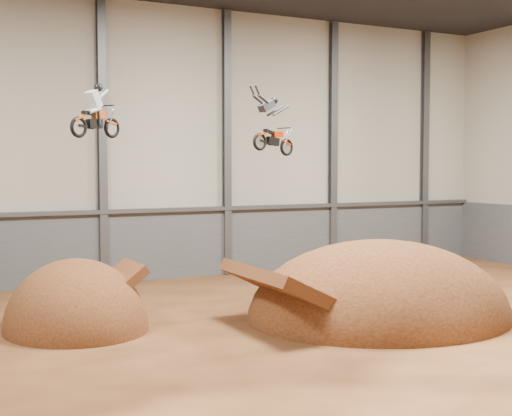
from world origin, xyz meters
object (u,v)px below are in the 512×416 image
at_px(fmx_rider_a, 96,108).
at_px(fmx_rider_b, 273,122).
at_px(landing_ramp, 379,318).
at_px(takeoff_ramp, 76,329).

distance_m(fmx_rider_a, fmx_rider_b, 6.57).
relative_size(landing_ramp, fmx_rider_b, 3.79).
bearing_deg(fmx_rider_a, landing_ramp, -41.14).
bearing_deg(takeoff_ramp, fmx_rider_b, -13.19).
xyz_separation_m(takeoff_ramp, fmx_rider_a, (0.48, -1.23, 7.75)).
distance_m(landing_ramp, fmx_rider_a, 13.06).
xyz_separation_m(fmx_rider_a, fmx_rider_b, (6.55, -0.41, -0.30)).
bearing_deg(takeoff_ramp, fmx_rider_a, -68.57).
distance_m(takeoff_ramp, fmx_rider_b, 10.38).
height_order(takeoff_ramp, landing_ramp, landing_ramp).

